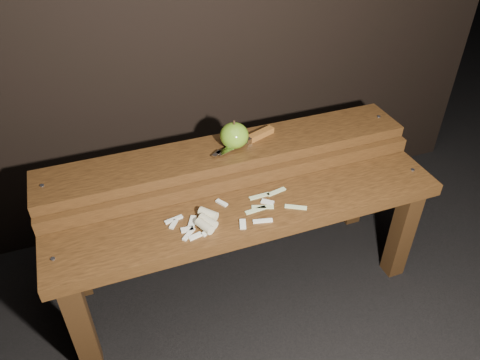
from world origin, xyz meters
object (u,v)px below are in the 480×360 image
object	(u,v)px
knife	(253,138)
apple	(234,136)
bench_rear_tier	(229,170)
bench_front_tier	(254,229)

from	to	relation	value
knife	apple	bearing A→B (deg)	-169.61
bench_rear_tier	knife	distance (m)	0.13
knife	bench_rear_tier	bearing A→B (deg)	-169.38
bench_front_tier	knife	world-z (taller)	knife
bench_front_tier	knife	size ratio (longest dim) A/B	5.02
bench_front_tier	bench_rear_tier	xyz separation A→B (m)	(0.00, 0.23, 0.06)
bench_front_tier	bench_rear_tier	distance (m)	0.23
bench_rear_tier	knife	world-z (taller)	knife
bench_rear_tier	knife	size ratio (longest dim) A/B	5.02
apple	knife	world-z (taller)	apple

